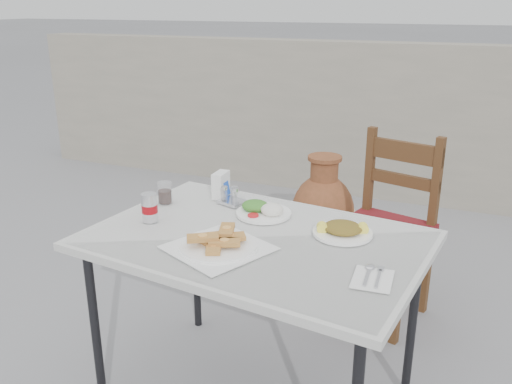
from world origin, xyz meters
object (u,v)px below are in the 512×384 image
at_px(pide_plate, 218,241).
at_px(napkin_holder, 221,185).
at_px(condiment_caddy, 232,198).
at_px(chair, 386,226).
at_px(salad_rice_plate, 263,210).
at_px(salad_chopped_plate, 343,230).
at_px(terracotta_urn, 322,214).
at_px(cafe_table, 256,248).
at_px(soda_can, 150,207).
at_px(cola_glass, 165,194).

xyz_separation_m(pide_plate, napkin_holder, (-0.21, 0.45, 0.03)).
relative_size(condiment_caddy, chair, 0.14).
height_order(salad_rice_plate, salad_chopped_plate, salad_rice_plate).
distance_m(salad_rice_plate, condiment_caddy, 0.18).
height_order(chair, terracotta_urn, chair).
distance_m(cafe_table, pide_plate, 0.18).
height_order(salad_rice_plate, chair, chair).
bearing_deg(salad_chopped_plate, soda_can, -167.80).
relative_size(pide_plate, napkin_holder, 3.59).
xyz_separation_m(salad_rice_plate, terracotta_urn, (-0.05, 1.07, -0.42)).
relative_size(cola_glass, condiment_caddy, 0.69).
height_order(pide_plate, cola_glass, cola_glass).
xyz_separation_m(salad_rice_plate, napkin_holder, (-0.24, 0.12, 0.04)).
distance_m(napkin_holder, terracotta_urn, 1.08).
height_order(salad_chopped_plate, terracotta_urn, salad_chopped_plate).
bearing_deg(chair, terracotta_urn, 150.66).
height_order(cafe_table, chair, chair).
bearing_deg(cafe_table, terracotta_urn, 94.46).
distance_m(cola_glass, terracotta_urn, 1.24).
bearing_deg(terracotta_urn, cola_glass, -108.70).
bearing_deg(salad_rice_plate, terracotta_urn, 92.57).
xyz_separation_m(cafe_table, pide_plate, (-0.08, -0.14, 0.08)).
bearing_deg(pide_plate, soda_can, 160.95).
bearing_deg(pide_plate, salad_rice_plate, 85.63).
relative_size(pide_plate, cola_glass, 4.54).
bearing_deg(chair, cafe_table, -96.10).
bearing_deg(salad_rice_plate, soda_can, -149.15).
height_order(salad_chopped_plate, chair, chair).
xyz_separation_m(pide_plate, salad_rice_plate, (0.03, 0.34, -0.01)).
height_order(cafe_table, salad_chopped_plate, salad_chopped_plate).
relative_size(cola_glass, napkin_holder, 0.79).
relative_size(cafe_table, cola_glass, 14.47).
bearing_deg(salad_rice_plate, pide_plate, -94.37).
bearing_deg(pide_plate, cafe_table, 61.41).
bearing_deg(salad_rice_plate, napkin_holder, 153.85).
relative_size(salad_chopped_plate, napkin_holder, 1.95).
xyz_separation_m(pide_plate, condiment_caddy, (-0.14, 0.40, -0.00)).
bearing_deg(condiment_caddy, salad_rice_plate, -22.16).
height_order(soda_can, condiment_caddy, soda_can).
relative_size(salad_chopped_plate, soda_can, 1.98).
xyz_separation_m(salad_rice_plate, soda_can, (-0.37, -0.22, 0.03)).
distance_m(soda_can, cola_glass, 0.20).
relative_size(napkin_holder, chair, 0.12).
bearing_deg(pide_plate, condiment_caddy, 108.62).
bearing_deg(napkin_holder, cola_glass, -143.14).
relative_size(soda_can, condiment_caddy, 0.86).
xyz_separation_m(salad_rice_plate, chair, (0.38, 0.64, -0.26)).
bearing_deg(pide_plate, cola_glass, 141.87).
distance_m(salad_rice_plate, salad_chopped_plate, 0.34).
bearing_deg(condiment_caddy, soda_can, -125.79).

